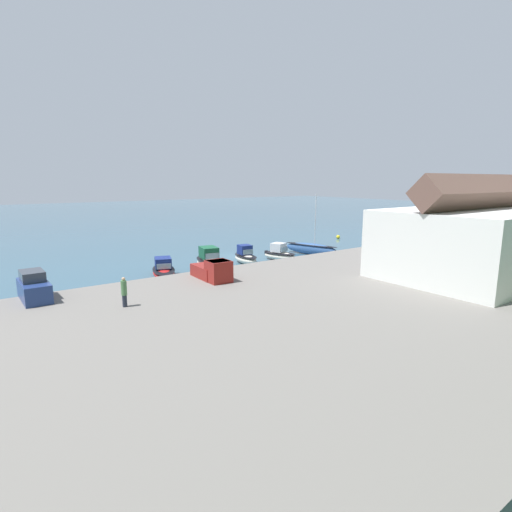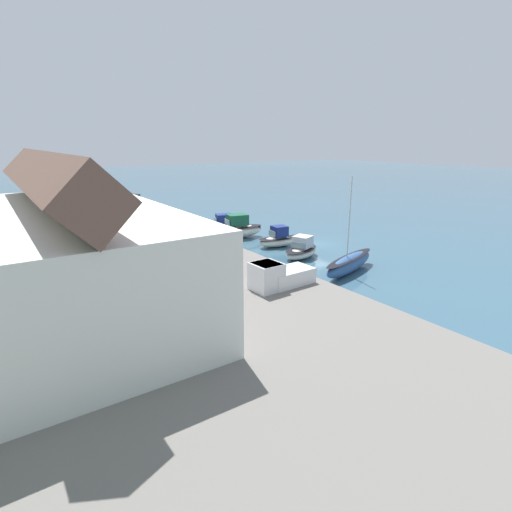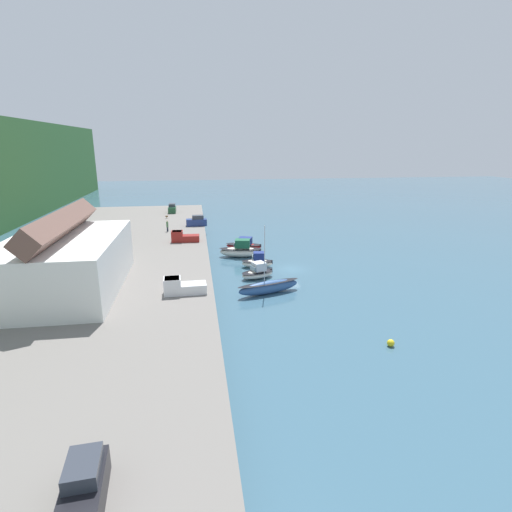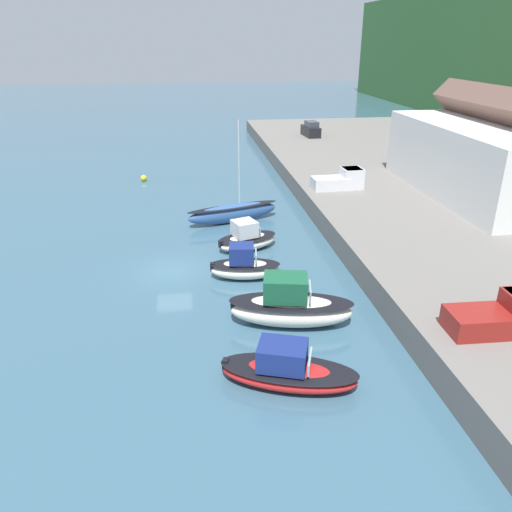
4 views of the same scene
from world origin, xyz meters
The scene contains 14 objects.
ground_plane centered at (0.00, 0.00, 0.00)m, with size 320.00×320.00×0.00m, color #385B70.
quay_promenade centered at (0.00, 27.57, 0.89)m, with size 112.93×30.83×1.79m.
harbor_clubhouse centered at (-9.08, 28.82, 5.17)m, with size 20.68×11.83×9.32m.
moored_boat_0 centered at (-9.43, 5.19, 0.88)m, with size 3.89×8.44×8.75m.
moored_boat_1 centered at (-3.25, 5.63, 0.81)m, with size 3.77×5.24×2.27m.
moored_boat_2 centered at (1.76, 4.85, 0.85)m, with size 2.65×4.93×2.37m.
moored_boat_3 centered at (8.01, 6.69, 1.10)m, with size 3.81×7.33×2.95m.
moored_boat_4 centered at (13.23, 5.50, 0.74)m, with size 4.35×6.91×2.10m.
parked_car_0 centered at (26.80, 13.71, 2.71)m, with size 1.91×4.25×2.16m.
parked_car_2 centered at (44.65, 19.59, 2.71)m, with size 4.20×1.81×2.16m.
pickup_truck_0 centered at (12.93, 16.21, 2.61)m, with size 2.12×4.79×1.90m.
pickup_truck_1 centered at (-12.47, 15.80, 2.61)m, with size 2.14×4.80×1.90m.
person_on_quay centered at (21.89, 19.38, 2.89)m, with size 0.40×0.40×2.14m.
dog_on_quay centered at (36.47, 20.45, 2.25)m, with size 0.79×0.77×0.68m.
Camera 2 is at (-33.28, 31.85, 11.61)m, focal length 28.00 mm.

